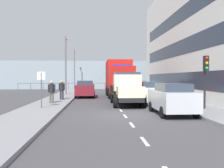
# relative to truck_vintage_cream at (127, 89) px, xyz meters

# --- Properties ---
(ground_plane) EXTENTS (80.00, 80.00, 0.00)m
(ground_plane) POSITION_rel_truck_vintage_cream_xyz_m (0.72, -4.11, -1.18)
(ground_plane) COLOR #423F44
(sidewalk_left) EXTENTS (2.73, 37.46, 0.15)m
(sidewalk_left) POSITION_rel_truck_vintage_cream_xyz_m (-4.21, -4.11, -1.10)
(sidewalk_left) COLOR gray
(sidewalk_left) RESTS_ON ground_plane
(sidewalk_right) EXTENTS (2.73, 37.46, 0.15)m
(sidewalk_right) POSITION_rel_truck_vintage_cream_xyz_m (5.66, -4.11, -1.10)
(sidewalk_right) COLOR gray
(sidewalk_right) RESTS_ON ground_plane
(road_centreline_markings) EXTENTS (0.12, 32.96, 0.01)m
(road_centreline_markings) POSITION_rel_truck_vintage_cream_xyz_m (0.72, -3.04, -1.17)
(road_centreline_markings) COLOR silver
(road_centreline_markings) RESTS_ON ground_plane
(building_terrace) EXTENTS (7.71, 27.68, 12.38)m
(building_terrace) POSITION_rel_truck_vintage_cream_xyz_m (-9.41, -5.52, 5.01)
(building_terrace) COLOR silver
(building_terrace) RESTS_ON ground_plane
(sea_horizon) EXTENTS (80.00, 0.80, 5.00)m
(sea_horizon) POSITION_rel_truck_vintage_cream_xyz_m (0.72, -25.85, 1.32)
(sea_horizon) COLOR #84939E
(sea_horizon) RESTS_ON ground_plane
(seawall_railing) EXTENTS (28.08, 0.08, 1.20)m
(seawall_railing) POSITION_rel_truck_vintage_cream_xyz_m (0.72, -22.25, -0.26)
(seawall_railing) COLOR #4C5156
(seawall_railing) RESTS_ON ground_plane
(truck_vintage_cream) EXTENTS (2.17, 5.64, 2.43)m
(truck_vintage_cream) POSITION_rel_truck_vintage_cream_xyz_m (0.00, 0.00, 0.00)
(truck_vintage_cream) COLOR black
(truck_vintage_cream) RESTS_ON ground_plane
(lorry_cargo_red) EXTENTS (2.58, 8.20, 3.87)m
(lorry_cargo_red) POSITION_rel_truck_vintage_cream_xyz_m (-0.21, -8.49, 0.90)
(lorry_cargo_red) COLOR red
(lorry_cargo_red) RESTS_ON ground_plane
(car_silver_kerbside_near) EXTENTS (1.87, 3.94, 1.72)m
(car_silver_kerbside_near) POSITION_rel_truck_vintage_cream_xyz_m (-1.89, 4.46, -0.28)
(car_silver_kerbside_near) COLOR #B7BABF
(car_silver_kerbside_near) RESTS_ON ground_plane
(car_white_kerbside_1) EXTENTS (1.88, 4.19, 1.72)m
(car_white_kerbside_1) POSITION_rel_truck_vintage_cream_xyz_m (-1.89, -1.13, -0.28)
(car_white_kerbside_1) COLOR white
(car_white_kerbside_1) RESTS_ON ground_plane
(car_red_kerbside_2) EXTENTS (1.83, 3.98, 1.72)m
(car_red_kerbside_2) POSITION_rel_truck_vintage_cream_xyz_m (-1.89, -6.85, -0.28)
(car_red_kerbside_2) COLOR #B21E1E
(car_red_kerbside_2) RESTS_ON ground_plane
(car_black_kerbside_3) EXTENTS (1.85, 4.32, 1.72)m
(car_black_kerbside_3) POSITION_rel_truck_vintage_cream_xyz_m (-1.89, -11.94, -0.28)
(car_black_kerbside_3) COLOR black
(car_black_kerbside_3) RESTS_ON ground_plane
(car_maroon_oppositeside_0) EXTENTS (1.95, 4.33, 1.72)m
(car_maroon_oppositeside_0) POSITION_rel_truck_vintage_cream_xyz_m (3.34, -7.66, -0.28)
(car_maroon_oppositeside_0) COLOR maroon
(car_maroon_oppositeside_0) RESTS_ON ground_plane
(pedestrian_in_dark_coat) EXTENTS (0.53, 0.34, 1.66)m
(pedestrian_in_dark_coat) POSITION_rel_truck_vintage_cream_xyz_m (5.53, -0.68, -0.06)
(pedestrian_in_dark_coat) COLOR #4C473D
(pedestrian_in_dark_coat) RESTS_ON sidewalk_right
(pedestrian_strolling) EXTENTS (0.53, 0.34, 1.66)m
(pedestrian_strolling) POSITION_rel_truck_vintage_cream_xyz_m (5.17, -3.46, -0.05)
(pedestrian_strolling) COLOR black
(pedestrian_strolling) RESTS_ON sidewalk_right
(traffic_light_near) EXTENTS (0.28, 0.41, 3.20)m
(traffic_light_near) POSITION_rel_truck_vintage_cream_xyz_m (-4.36, 3.25, 1.29)
(traffic_light_near) COLOR black
(traffic_light_near) RESTS_ON sidewalk_left
(lamp_post_promenade) EXTENTS (0.32, 1.14, 6.56)m
(lamp_post_promenade) POSITION_rel_truck_vintage_cream_xyz_m (5.66, -10.52, 2.87)
(lamp_post_promenade) COLOR #59595B
(lamp_post_promenade) RESTS_ON sidewalk_right
(lamp_post_far) EXTENTS (0.32, 1.14, 6.40)m
(lamp_post_far) POSITION_rel_truck_vintage_cream_xyz_m (5.67, -22.01, 2.79)
(lamp_post_far) COLOR #59595B
(lamp_post_far) RESTS_ON sidewalk_right
(street_sign) EXTENTS (0.50, 0.07, 2.25)m
(street_sign) POSITION_rel_truck_vintage_cream_xyz_m (5.64, 2.23, 0.50)
(street_sign) COLOR #4C4C4C
(street_sign) RESTS_ON sidewalk_right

